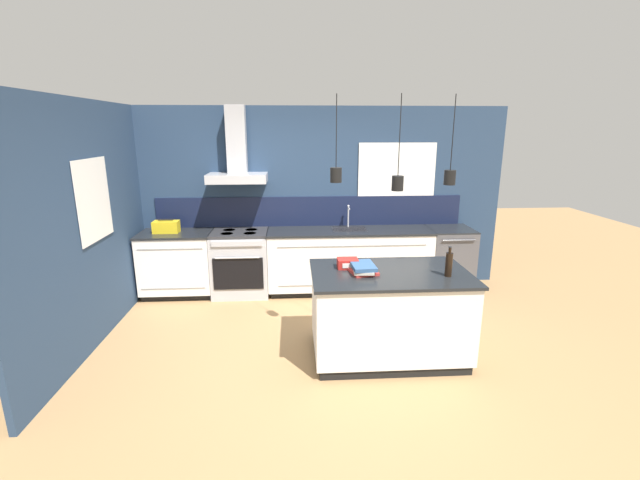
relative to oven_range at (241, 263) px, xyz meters
name	(u,v)px	position (x,y,z in m)	size (l,w,h in m)	color
ground_plane	(319,349)	(1.01, -1.69, -0.46)	(16.00, 16.00, 0.00)	#A87F51
wall_back	(306,196)	(0.94, 0.31, 0.90)	(5.60, 2.28, 2.60)	navy
wall_left	(99,220)	(-1.42, -0.99, 0.85)	(0.08, 3.80, 2.60)	navy
counter_run_left	(178,263)	(-0.87, 0.01, 0.01)	(0.98, 0.64, 0.91)	black
counter_run_sink	(349,260)	(1.54, 0.01, 0.01)	(2.32, 0.64, 1.23)	black
oven_range	(241,263)	(0.00, 0.00, 0.00)	(0.78, 0.66, 0.91)	#B5B5BA
dishwasher	(448,259)	(3.00, 0.00, 0.00)	(0.61, 0.65, 0.91)	#4C4C51
kitchen_island	(389,314)	(1.71, -1.83, 0.00)	(1.57, 0.98, 0.91)	black
bottle_on_island	(449,264)	(2.24, -1.99, 0.58)	(0.07, 0.07, 0.30)	black
book_stack	(363,268)	(1.43, -1.84, 0.50)	(0.30, 0.34, 0.09)	#B2332D
red_supply_box	(348,263)	(1.30, -1.68, 0.50)	(0.21, 0.17, 0.10)	red
yellow_toolbox	(166,227)	(-0.99, 0.00, 0.54)	(0.34, 0.18, 0.19)	gold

